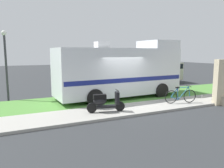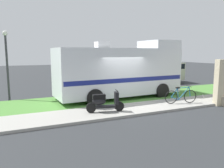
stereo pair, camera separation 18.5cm
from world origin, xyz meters
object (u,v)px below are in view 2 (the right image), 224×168
(pickup_truck_near, at_px, (159,72))
(bottle_green, at_px, (203,96))
(motorhome_rv, at_px, (121,71))
(bicycle, at_px, (181,96))
(street_lamp_post, at_px, (7,58))
(scooter, at_px, (104,102))

(pickup_truck_near, relative_size, bottle_green, 24.66)
(motorhome_rv, xyz_separation_m, bicycle, (2.00, -2.97, -1.15))
(pickup_truck_near, relative_size, street_lamp_post, 1.39)
(motorhome_rv, xyz_separation_m, scooter, (-2.28, -2.88, -1.08))
(pickup_truck_near, distance_m, bottle_green, 7.30)
(bicycle, height_order, street_lamp_post, street_lamp_post)
(motorhome_rv, xyz_separation_m, bottle_green, (4.09, -2.45, -1.44))
(scooter, xyz_separation_m, bottle_green, (6.37, 0.43, -0.36))
(scooter, distance_m, bottle_green, 6.40)
(bicycle, bearing_deg, scooter, 178.88)
(bottle_green, height_order, street_lamp_post, street_lamp_post)
(scooter, height_order, pickup_truck_near, pickup_truck_near)
(pickup_truck_near, distance_m, street_lamp_post, 12.60)
(scooter, bearing_deg, bicycle, -1.12)
(bicycle, relative_size, pickup_truck_near, 0.31)
(street_lamp_post, bearing_deg, bottle_green, -23.54)
(scooter, relative_size, bicycle, 1.00)
(pickup_truck_near, bearing_deg, scooter, -138.53)
(bicycle, relative_size, bottle_green, 7.64)
(bicycle, height_order, bottle_green, bicycle)
(bicycle, distance_m, bottle_green, 2.18)
(scooter, xyz_separation_m, street_lamp_post, (-3.88, 4.90, 1.84))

